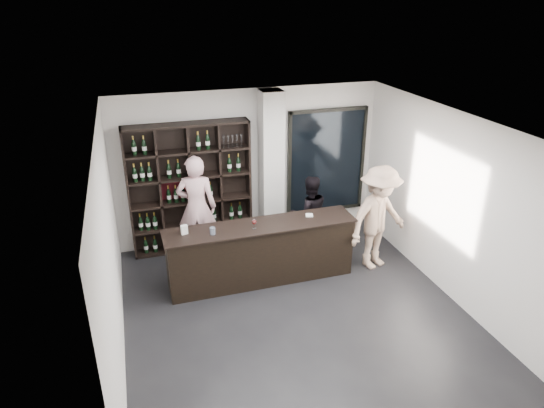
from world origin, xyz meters
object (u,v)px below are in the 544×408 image
object	(u,v)px
taster_black	(309,214)
customer	(378,218)
wine_shelf	(190,188)
tasting_counter	(261,253)
taster_pink	(197,207)

from	to	relation	value
taster_black	customer	bearing A→B (deg)	139.94
wine_shelf	customer	distance (m)	3.37
wine_shelf	tasting_counter	size ratio (longest dim) A/B	0.77
taster_black	customer	distance (m)	1.29
taster_pink	taster_black	bearing A→B (deg)	-175.87
wine_shelf	taster_pink	size ratio (longest dim) A/B	1.25
tasting_counter	taster_black	size ratio (longest dim) A/B	2.13
wine_shelf	customer	size ratio (longest dim) A/B	1.29
taster_pink	taster_black	distance (m)	2.04
tasting_counter	taster_black	world-z (taller)	taster_black
taster_pink	tasting_counter	bearing A→B (deg)	142.24
tasting_counter	taster_black	xyz separation A→B (m)	(1.13, 0.75, 0.22)
taster_pink	taster_black	world-z (taller)	taster_pink
taster_black	customer	xyz separation A→B (m)	(0.91, -0.88, 0.20)
wine_shelf	tasting_counter	bearing A→B (deg)	-58.18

